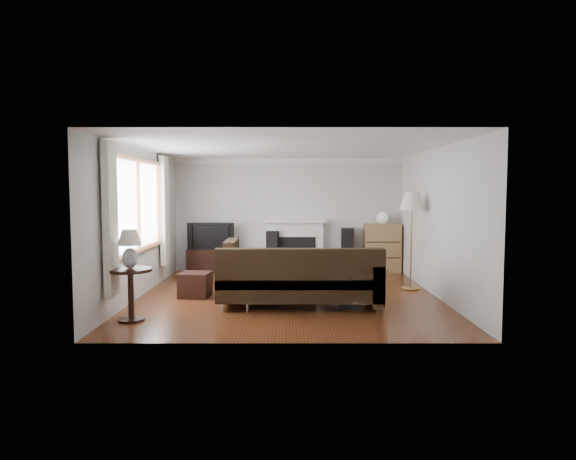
{
  "coord_description": "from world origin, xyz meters",
  "views": [
    {
      "loc": [
        0.0,
        -8.63,
        1.78
      ],
      "look_at": [
        0.0,
        0.3,
        1.1
      ],
      "focal_mm": 32.0,
      "sensor_mm": 36.0,
      "label": 1
    }
  ],
  "objects_px": {
    "bookshelf": "(382,248)",
    "tv_stand": "(212,261)",
    "side_table": "(131,295)",
    "coffee_table": "(314,278)",
    "floor_lamp": "(411,241)",
    "sectional_sofa": "(299,278)"
  },
  "relations": [
    {
      "from": "sectional_sofa",
      "to": "bookshelf",
      "type": "bearing_deg",
      "value": 60.32
    },
    {
      "from": "floor_lamp",
      "to": "sectional_sofa",
      "type": "bearing_deg",
      "value": -147.11
    },
    {
      "from": "coffee_table",
      "to": "bookshelf",
      "type": "bearing_deg",
      "value": 44.38
    },
    {
      "from": "coffee_table",
      "to": "floor_lamp",
      "type": "relative_size",
      "value": 0.56
    },
    {
      "from": "coffee_table",
      "to": "floor_lamp",
      "type": "distance_m",
      "value": 1.88
    },
    {
      "from": "floor_lamp",
      "to": "side_table",
      "type": "xyz_separation_m",
      "value": [
        -4.37,
        -2.26,
        -0.52
      ]
    },
    {
      "from": "floor_lamp",
      "to": "side_table",
      "type": "distance_m",
      "value": 4.94
    },
    {
      "from": "tv_stand",
      "to": "bookshelf",
      "type": "bearing_deg",
      "value": 0.68
    },
    {
      "from": "tv_stand",
      "to": "side_table",
      "type": "xyz_separation_m",
      "value": [
        -0.49,
        -4.19,
        0.1
      ]
    },
    {
      "from": "bookshelf",
      "to": "coffee_table",
      "type": "xyz_separation_m",
      "value": [
        -1.59,
        -1.92,
        -0.34
      ]
    },
    {
      "from": "bookshelf",
      "to": "tv_stand",
      "type": "bearing_deg",
      "value": -179.32
    },
    {
      "from": "sectional_sofa",
      "to": "side_table",
      "type": "relative_size",
      "value": 3.72
    },
    {
      "from": "floor_lamp",
      "to": "side_table",
      "type": "height_order",
      "value": "floor_lamp"
    },
    {
      "from": "bookshelf",
      "to": "side_table",
      "type": "distance_m",
      "value": 5.97
    },
    {
      "from": "bookshelf",
      "to": "coffee_table",
      "type": "height_order",
      "value": "bookshelf"
    },
    {
      "from": "bookshelf",
      "to": "floor_lamp",
      "type": "bearing_deg",
      "value": -85.33
    },
    {
      "from": "tv_stand",
      "to": "side_table",
      "type": "relative_size",
      "value": 1.43
    },
    {
      "from": "bookshelf",
      "to": "sectional_sofa",
      "type": "xyz_separation_m",
      "value": [
        -1.88,
        -3.3,
        -0.1
      ]
    },
    {
      "from": "sectional_sofa",
      "to": "side_table",
      "type": "height_order",
      "value": "sectional_sofa"
    },
    {
      "from": "coffee_table",
      "to": "side_table",
      "type": "distance_m",
      "value": 3.5
    },
    {
      "from": "side_table",
      "to": "coffee_table",
      "type": "bearing_deg",
      "value": 41.49
    },
    {
      "from": "coffee_table",
      "to": "floor_lamp",
      "type": "bearing_deg",
      "value": -7.96
    }
  ]
}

